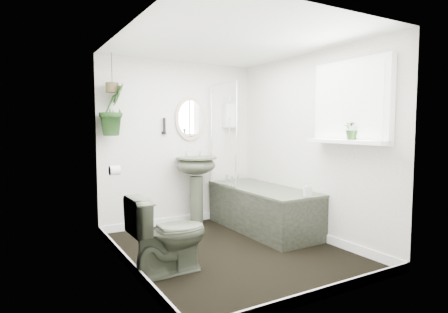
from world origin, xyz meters
TOP-DOWN VIEW (x-y plane):
  - floor at (0.00, 0.00)m, footprint 2.30×2.80m
  - ceiling at (0.00, 0.00)m, footprint 2.30×2.80m
  - wall_back at (0.00, 1.41)m, footprint 2.30×0.02m
  - wall_front at (0.00, -1.41)m, footprint 2.30×0.02m
  - wall_left at (-1.16, 0.00)m, footprint 0.02×2.80m
  - wall_right at (1.16, 0.00)m, footprint 0.02×2.80m
  - skirting at (0.00, 0.00)m, footprint 2.30×2.80m
  - bathtub at (0.80, 0.50)m, footprint 0.72×1.72m
  - bath_screen at (0.47, 0.99)m, footprint 0.04×0.72m
  - shower_box at (0.80, 1.34)m, footprint 0.20×0.10m
  - oval_mirror at (0.15, 1.37)m, footprint 0.46×0.03m
  - wall_sconce at (-0.25, 1.36)m, footprint 0.04×0.04m
  - toilet_roll_holder at (-1.10, 0.70)m, footprint 0.11×0.11m
  - window_recess at (1.09, -0.70)m, footprint 0.08×1.00m
  - window_sill at (1.02, -0.70)m, footprint 0.18×1.00m
  - window_blinds at (1.04, -0.70)m, footprint 0.01×0.86m
  - toilet at (-0.84, -0.25)m, footprint 0.74×0.43m
  - pedestal_sink at (0.15, 1.19)m, footprint 0.68×0.62m
  - sill_plant at (1.05, -0.76)m, footprint 0.22×0.20m
  - hanging_plant at (-0.97, 1.25)m, footprint 0.46×0.45m
  - soap_bottle at (0.87, -0.29)m, footprint 0.11×0.11m
  - hanging_pot at (-0.97, 1.25)m, footprint 0.16×0.16m

SIDE VIEW (x-z plane):
  - floor at x=0.00m, z-range -0.02..0.00m
  - skirting at x=0.00m, z-range 0.00..0.10m
  - bathtub at x=0.80m, z-range 0.00..0.58m
  - toilet at x=-0.84m, z-range 0.00..0.75m
  - pedestal_sink at x=0.15m, z-range 0.00..0.97m
  - soap_bottle at x=0.87m, z-range 0.58..0.76m
  - toilet_roll_holder at x=-1.10m, z-range 0.84..0.96m
  - wall_back at x=0.00m, z-range 0.00..2.30m
  - wall_front at x=0.00m, z-range 0.00..2.30m
  - wall_left at x=-1.16m, z-range 0.00..2.30m
  - wall_right at x=1.16m, z-range 0.00..2.30m
  - window_sill at x=1.02m, z-range 1.21..1.25m
  - bath_screen at x=0.47m, z-range 0.58..1.98m
  - sill_plant at x=1.05m, z-range 1.25..1.49m
  - wall_sconce at x=-0.25m, z-range 1.29..1.51m
  - oval_mirror at x=0.15m, z-range 1.19..1.81m
  - shower_box at x=0.80m, z-range 1.38..1.73m
  - hanging_plant at x=-0.97m, z-range 1.28..1.93m
  - window_recess at x=1.09m, z-range 1.20..2.10m
  - window_blinds at x=1.04m, z-range 1.27..2.03m
  - hanging_pot at x=-0.97m, z-range 1.81..1.93m
  - ceiling at x=0.00m, z-range 2.30..2.32m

